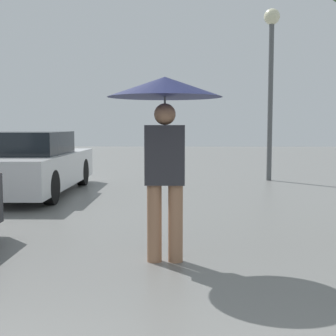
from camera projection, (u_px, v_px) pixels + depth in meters
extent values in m
cylinder|color=#9E7051|center=(154.00, 223.00, 4.68)|extent=(0.15, 0.15, 0.78)
cylinder|color=#9E7051|center=(176.00, 223.00, 4.67)|extent=(0.15, 0.15, 0.78)
cube|color=#2D2D33|center=(165.00, 155.00, 4.61)|extent=(0.39, 0.23, 0.59)
sphere|color=#9E7051|center=(165.00, 114.00, 4.58)|extent=(0.21, 0.21, 0.21)
cylinder|color=#515456|center=(165.00, 129.00, 4.59)|extent=(0.02, 0.02, 0.62)
cone|color=#191E4C|center=(165.00, 87.00, 4.55)|extent=(1.13, 1.13, 0.20)
cube|color=silver|center=(31.00, 169.00, 9.43)|extent=(1.68, 4.31, 0.64)
cube|color=black|center=(27.00, 143.00, 9.16)|extent=(1.43, 1.94, 0.44)
cylinder|color=black|center=(17.00, 172.00, 10.79)|extent=(0.18, 0.60, 0.60)
cylinder|color=black|center=(82.00, 172.00, 10.76)|extent=(0.18, 0.60, 0.60)
cylinder|color=black|center=(51.00, 187.00, 8.09)|extent=(0.18, 0.60, 0.60)
cylinder|color=#515456|center=(270.00, 102.00, 11.54)|extent=(0.12, 0.12, 3.89)
sphere|color=beige|center=(272.00, 17.00, 11.36)|extent=(0.39, 0.39, 0.39)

